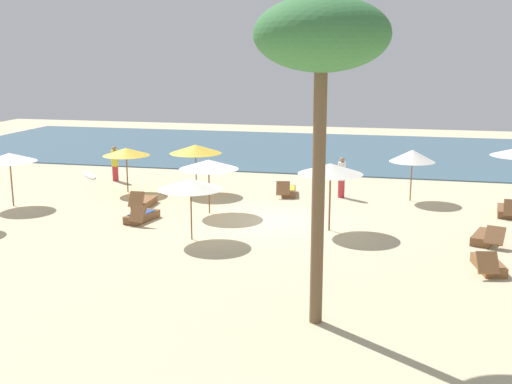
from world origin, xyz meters
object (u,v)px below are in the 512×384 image
(umbrella_5, at_px, (126,152))
(umbrella_8, at_px, (412,156))
(umbrella_1, at_px, (209,164))
(umbrella_2, at_px, (331,169))
(lounger_5, at_px, (485,237))
(lounger_0, at_px, (142,216))
(person_1, at_px, (342,177))
(umbrella_4, at_px, (196,149))
(surfboard, at_px, (89,175))
(umbrella_3, at_px, (9,157))
(person_0, at_px, (115,163))
(lounger_2, at_px, (507,211))
(lounger_4, at_px, (488,265))
(umbrella_0, at_px, (191,184))
(palm_1, at_px, (322,40))
(lounger_1, at_px, (144,202))
(lounger_3, at_px, (288,191))

(umbrella_5, bearing_deg, umbrella_8, 5.23)
(umbrella_8, bearing_deg, umbrella_1, -152.90)
(umbrella_2, bearing_deg, lounger_5, -3.09)
(umbrella_1, xyz_separation_m, umbrella_2, (4.72, -1.38, 0.27))
(lounger_0, height_order, person_1, person_1)
(umbrella_4, xyz_separation_m, surfboard, (-6.44, 2.57, -1.89))
(umbrella_3, relative_size, person_0, 1.28)
(lounger_2, relative_size, lounger_4, 0.97)
(surfboard, bearing_deg, umbrella_0, -47.58)
(person_0, relative_size, palm_1, 0.23)
(umbrella_2, bearing_deg, surfboard, 150.51)
(person_0, bearing_deg, umbrella_2, -29.87)
(person_0, bearing_deg, umbrella_8, -4.39)
(lounger_0, relative_size, lounger_1, 1.03)
(umbrella_3, relative_size, lounger_3, 1.21)
(umbrella_0, distance_m, lounger_5, 9.67)
(umbrella_4, xyz_separation_m, lounger_3, (3.98, 0.44, -1.75))
(umbrella_0, relative_size, umbrella_1, 0.94)
(lounger_4, distance_m, palm_1, 8.69)
(umbrella_3, bearing_deg, lounger_5, -3.31)
(umbrella_8, relative_size, person_1, 1.24)
(umbrella_0, bearing_deg, umbrella_2, 25.95)
(person_0, height_order, person_1, person_1)
(lounger_0, height_order, person_0, person_0)
(person_1, height_order, surfboard, person_1)
(lounger_5, bearing_deg, palm_1, -121.61)
(umbrella_5, xyz_separation_m, umbrella_8, (12.06, 1.10, 0.09))
(umbrella_3, xyz_separation_m, surfboard, (-0.04, 6.46, -1.92))
(lounger_2, relative_size, lounger_5, 0.95)
(umbrella_8, bearing_deg, umbrella_5, -174.77)
(umbrella_3, bearing_deg, surfboard, 90.36)
(lounger_2, bearing_deg, lounger_0, -163.42)
(lounger_2, xyz_separation_m, lounger_3, (-8.62, 1.53, 0.01))
(umbrella_2, relative_size, lounger_5, 1.30)
(umbrella_0, relative_size, umbrella_4, 0.94)
(umbrella_4, distance_m, palm_1, 14.71)
(umbrella_5, distance_m, lounger_2, 15.67)
(umbrella_1, distance_m, palm_1, 11.30)
(umbrella_0, relative_size, lounger_2, 1.23)
(umbrella_5, bearing_deg, lounger_5, -16.93)
(umbrella_8, bearing_deg, umbrella_4, -176.47)
(lounger_0, xyz_separation_m, lounger_1, (-0.81, 2.12, -0.01))
(umbrella_3, xyz_separation_m, lounger_0, (5.95, -1.08, -1.77))
(umbrella_1, height_order, lounger_5, umbrella_1)
(surfboard, bearing_deg, person_1, -9.23)
(umbrella_1, bearing_deg, lounger_3, 57.31)
(lounger_2, distance_m, person_1, 6.59)
(lounger_1, distance_m, lounger_4, 13.33)
(person_0, xyz_separation_m, palm_1, (11.45, -13.87, 5.40))
(umbrella_4, bearing_deg, person_0, 160.60)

